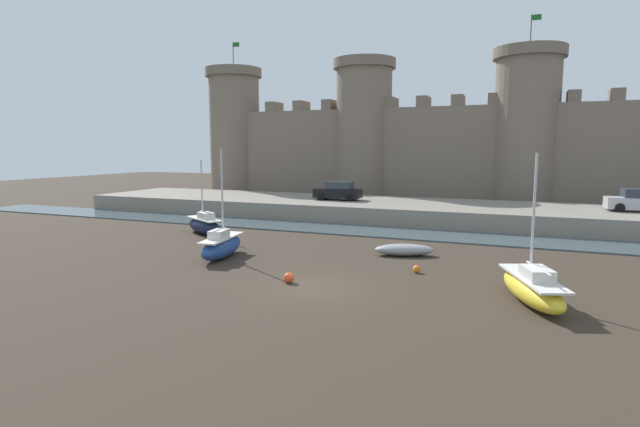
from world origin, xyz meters
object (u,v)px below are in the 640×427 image
Objects in this scene: mooring_buoy_off_centre at (417,269)px; car_quay_west at (338,191)px; rowboat_near_channel_right at (404,250)px; sailboat_foreground_right at (532,288)px; sailboat_midflat_centre at (222,246)px; car_quay_centre_west at (638,201)px; sailboat_foreground_left at (204,225)px; mooring_buoy_near_shore at (289,278)px.

mooring_buoy_off_centre is 20.65m from car_quay_west.
rowboat_near_channel_right is at bearing -57.06° from car_quay_west.
sailboat_foreground_right is at bearing -52.96° from car_quay_west.
mooring_buoy_off_centre is (10.46, 0.73, -0.48)m from sailboat_midflat_centre.
car_quay_centre_west reaches higher than rowboat_near_channel_right.
sailboat_foreground_left is 1.22× the size of car_quay_centre_west.
sailboat_midflat_centre reaches higher than mooring_buoy_off_centre.
sailboat_foreground_right is 1.12× the size of sailboat_foreground_left.
sailboat_foreground_right is 25.91m from car_quay_west.
sailboat_foreground_right is at bearing -30.75° from mooring_buoy_off_centre.
car_quay_west is 22.71m from car_quay_centre_west.
rowboat_near_channel_right is at bearing 134.52° from sailboat_foreground_right.
car_quay_west reaches higher than rowboat_near_channel_right.
sailboat_foreground_left is (-20.84, 8.20, 0.03)m from sailboat_foreground_right.
mooring_buoy_near_shore is 0.11× the size of car_quay_centre_west.
mooring_buoy_off_centre is at bearing -68.31° from rowboat_near_channel_right.
mooring_buoy_near_shore is (10.93, -9.13, -0.41)m from sailboat_foreground_left.
mooring_buoy_near_shore is at bearing -141.09° from mooring_buoy_off_centre.
sailboat_foreground_left is 1.22× the size of car_quay_west.
sailboat_foreground_right reaches higher than rowboat_near_channel_right.
sailboat_foreground_left is 16.64m from mooring_buoy_off_centre.
car_quay_centre_west is (27.96, 13.05, 1.53)m from sailboat_foreground_left.
sailboat_midflat_centre is 12.52× the size of mooring_buoy_near_shore.
mooring_buoy_off_centre is at bearing 149.25° from sailboat_foreground_right.
mooring_buoy_off_centre is 6.25m from mooring_buoy_near_shore.
sailboat_foreground_left is (-14.37, 1.63, 0.30)m from rowboat_near_channel_right.
rowboat_near_channel_right is 0.60× the size of sailboat_foreground_right.
mooring_buoy_off_centre is 22.03m from car_quay_centre_west.
rowboat_near_channel_right is 0.82× the size of car_quay_west.
sailboat_foreground_right is 1.37× the size of car_quay_west.
sailboat_midflat_centre reaches higher than sailboat_foreground_left.
sailboat_midflat_centre reaches higher than car_quay_centre_west.
mooring_buoy_off_centre is at bearing -123.67° from car_quay_centre_west.
mooring_buoy_near_shore is (5.60, -3.19, -0.43)m from sailboat_midflat_centre.
rowboat_near_channel_right is 14.47m from sailboat_foreground_left.
mooring_buoy_off_centre is (1.42, -3.58, -0.16)m from rowboat_near_channel_right.
mooring_buoy_near_shore is at bearing -39.86° from sailboat_foreground_left.
sailboat_foreground_right is 5.89m from mooring_buoy_off_centre.
sailboat_foreground_left is at bearing 131.94° from sailboat_midflat_centre.
mooring_buoy_near_shore is (-3.44, -7.50, -0.11)m from rowboat_near_channel_right.
sailboat_foreground_left is at bearing 140.14° from mooring_buoy_near_shore.
sailboat_foreground_left reaches higher than mooring_buoy_near_shore.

